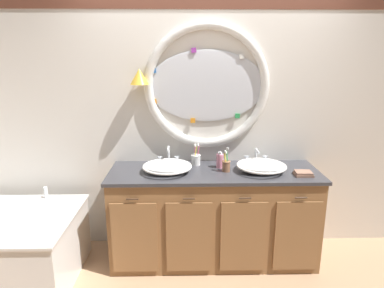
# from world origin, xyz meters

# --- Properties ---
(ground_plane) EXTENTS (14.00, 14.00, 0.00)m
(ground_plane) POSITION_xyz_m (0.00, 0.00, 0.00)
(ground_plane) COLOR tan
(back_wall_assembly) EXTENTS (6.40, 0.26, 2.60)m
(back_wall_assembly) POSITION_xyz_m (-0.00, 0.58, 1.33)
(back_wall_assembly) COLOR silver
(back_wall_assembly) RESTS_ON ground_plane
(vanity_counter) EXTENTS (1.89, 0.64, 0.87)m
(vanity_counter) POSITION_xyz_m (0.02, 0.25, 0.44)
(vanity_counter) COLOR olive
(vanity_counter) RESTS_ON ground_plane
(sink_basin_left) EXTENTS (0.44, 0.44, 0.10)m
(sink_basin_left) POSITION_xyz_m (-0.40, 0.22, 0.92)
(sink_basin_left) COLOR white
(sink_basin_left) RESTS_ON vanity_counter
(sink_basin_right) EXTENTS (0.44, 0.44, 0.10)m
(sink_basin_right) POSITION_xyz_m (0.44, 0.22, 0.92)
(sink_basin_right) COLOR white
(sink_basin_right) RESTS_ON vanity_counter
(faucet_set_left) EXTENTS (0.21, 0.14, 0.18)m
(faucet_set_left) POSITION_xyz_m (-0.40, 0.47, 0.94)
(faucet_set_left) COLOR silver
(faucet_set_left) RESTS_ON vanity_counter
(faucet_set_right) EXTENTS (0.23, 0.15, 0.15)m
(faucet_set_right) POSITION_xyz_m (0.44, 0.46, 0.93)
(faucet_set_right) COLOR silver
(faucet_set_right) RESTS_ON vanity_counter
(toothbrush_holder_left) EXTENTS (0.09, 0.09, 0.21)m
(toothbrush_holder_left) POSITION_xyz_m (-0.14, 0.42, 0.93)
(toothbrush_holder_left) COLOR white
(toothbrush_holder_left) RESTS_ON vanity_counter
(toothbrush_holder_right) EXTENTS (0.08, 0.08, 0.22)m
(toothbrush_holder_right) POSITION_xyz_m (0.13, 0.23, 0.93)
(toothbrush_holder_right) COLOR #996647
(toothbrush_holder_right) RESTS_ON vanity_counter
(soap_dispenser) EXTENTS (0.07, 0.07, 0.16)m
(soap_dispenser) POSITION_xyz_m (0.08, 0.34, 0.94)
(soap_dispenser) COLOR pink
(soap_dispenser) RESTS_ON vanity_counter
(folded_hand_towel) EXTENTS (0.15, 0.12, 0.04)m
(folded_hand_towel) POSITION_xyz_m (0.79, 0.11, 0.89)
(folded_hand_towel) COLOR #936B56
(folded_hand_towel) RESTS_ON vanity_counter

